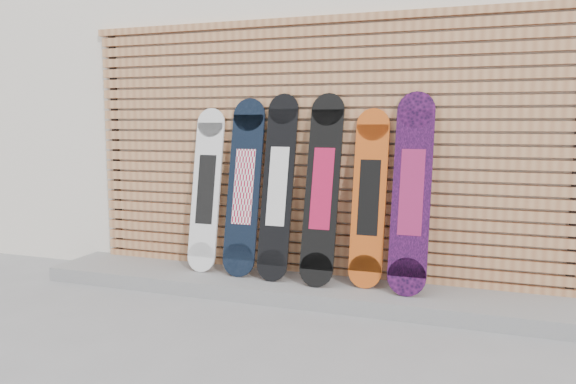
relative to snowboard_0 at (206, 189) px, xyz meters
name	(u,v)px	position (x,y,z in m)	size (l,w,h in m)	color
ground	(294,326)	(1.09, -0.79, -0.83)	(80.00, 80.00, 0.00)	gray
building	(425,91)	(1.59, 2.71, 0.97)	(12.00, 5.00, 3.60)	white
concrete_step	(303,288)	(0.94, -0.11, -0.77)	(4.60, 0.70, 0.12)	gray
slat_wall	(314,148)	(0.94, 0.18, 0.37)	(4.26, 0.08, 2.29)	#B8784C
snowboard_0	(206,189)	(0.00, 0.00, 0.00)	(0.26, 0.30, 1.43)	white
snowboard_1	(244,187)	(0.37, -0.02, 0.04)	(0.29, 0.34, 1.52)	black
snowboard_2	(278,186)	(0.69, -0.03, 0.06)	(0.27, 0.37, 1.55)	black
snowboard_3	(322,189)	(1.08, -0.05, 0.06)	(0.28, 0.40, 1.55)	black
snowboard_4	(369,198)	(1.46, 0.00, -0.01)	(0.27, 0.30, 1.42)	#C95015
snowboard_5	(412,192)	(1.79, -0.05, 0.06)	(0.29, 0.40, 1.55)	black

